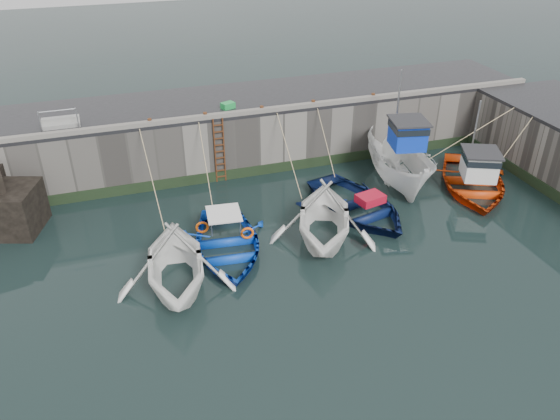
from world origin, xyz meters
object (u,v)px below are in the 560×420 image
object	(u,v)px
boat_near_blacktrim	(323,238)
fish_crate	(228,105)
bollard_b	(205,115)
bollard_a	(150,122)
boat_near_white	(178,285)
boat_near_blue	(227,250)
boat_far_white	(400,162)
boat_far_orange	(473,181)
ladder	(220,151)
boat_near_navy	(357,212)
bollard_d	(313,103)
bollard_e	(373,96)
bollard_c	(262,109)

from	to	relation	value
boat_near_blacktrim	fish_crate	world-z (taller)	fish_crate
bollard_b	bollard_a	bearing A→B (deg)	180.00
bollard_a	bollard_b	size ratio (longest dim) A/B	1.00
boat_near_white	bollard_b	world-z (taller)	bollard_b
boat_near_blue	bollard_a	distance (m)	7.23
boat_near_blue	boat_far_white	xyz separation A→B (m)	(9.19, 3.05, 1.04)
boat_near_white	boat_near_blue	distance (m)	2.71
boat_near_white	boat_far_orange	xyz separation A→B (m)	(14.38, 2.95, 0.40)
ladder	boat_far_orange	distance (m)	11.99
boat_near_blacktrim	fish_crate	distance (m)	8.42
boat_near_blue	boat_near_blacktrim	bearing A→B (deg)	0.43
boat_far_orange	boat_near_navy	bearing A→B (deg)	-153.03
ladder	boat_far_white	world-z (taller)	boat_far_white
boat_near_white	boat_far_orange	world-z (taller)	boat_far_orange
boat_near_blacktrim	bollard_a	world-z (taller)	bollard_a
boat_far_white	fish_crate	bearing A→B (deg)	163.17
boat_near_white	boat_near_navy	size ratio (longest dim) A/B	0.90
ladder	boat_far_orange	size ratio (longest dim) A/B	0.45
bollard_a	bollard_d	size ratio (longest dim) A/B	1.00
ladder	boat_far_white	size ratio (longest dim) A/B	0.48
bollard_d	bollard_a	bearing A→B (deg)	180.00
boat_near_navy	boat_far_orange	xyz separation A→B (m)	(6.09, 0.30, 0.40)
boat_near_navy	boat_far_orange	size ratio (longest dim) A/B	0.80
boat_near_white	boat_near_blacktrim	xyz separation A→B (m)	(6.09, 1.19, 0.00)
bollard_b	bollard_e	xyz separation A→B (m)	(8.50, 0.00, 0.00)
bollard_a	boat_near_blacktrim	bearing A→B (deg)	-48.50
boat_near_blacktrim	fish_crate	xyz separation A→B (m)	(-1.99, 7.48, 3.30)
boat_near_white	fish_crate	bearing A→B (deg)	71.15
boat_near_blacktrim	boat_far_white	bearing A→B (deg)	55.77
boat_near_navy	bollard_d	world-z (taller)	bollard_d
boat_far_white	bollard_e	xyz separation A→B (m)	(-0.08, 3.10, 2.26)
boat_near_blacktrim	bollard_a	size ratio (longest dim) A/B	18.85
boat_far_white	bollard_a	distance (m)	11.72
fish_crate	bollard_c	bearing A→B (deg)	-54.52
boat_near_blue	bollard_c	world-z (taller)	bollard_c
fish_crate	boat_far_orange	bearing A→B (deg)	-49.84
boat_near_navy	bollard_b	distance (m)	8.17
fish_crate	bollard_e	distance (m)	7.27
boat_near_blacktrim	boat_far_orange	bearing A→B (deg)	34.73
boat_near_blue	bollard_e	world-z (taller)	bollard_e
fish_crate	boat_far_white	bearing A→B (deg)	-49.76
boat_far_orange	bollard_d	xyz separation A→B (m)	(-6.27, 4.78, 2.90)
fish_crate	boat_near_navy	bearing A→B (deg)	-75.89
boat_near_white	bollard_d	bearing A→B (deg)	50.10
boat_near_blacktrim	boat_far_white	size ratio (longest dim) A/B	0.79
boat_near_navy	bollard_d	size ratio (longest dim) A/B	20.42
bollard_c	bollard_e	world-z (taller)	same
boat_near_white	boat_far_white	world-z (taller)	boat_far_white
ladder	bollard_b	distance (m)	1.81
boat_near_navy	bollard_a	bearing A→B (deg)	134.97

